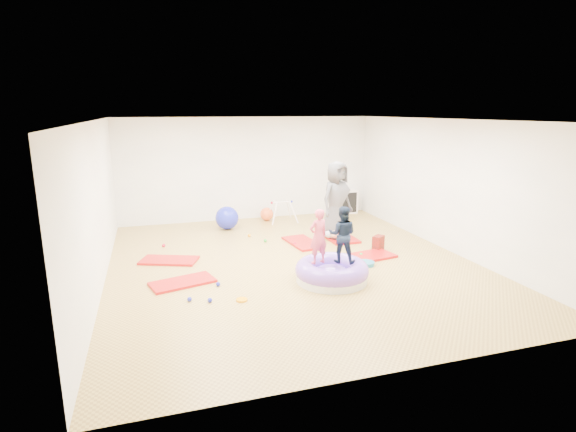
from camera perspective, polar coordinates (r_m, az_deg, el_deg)
name	(u,v)px	position (r m, az deg, el deg)	size (l,w,h in m)	color
room	(293,194)	(8.64, 0.59, 2.79)	(7.01, 8.01, 2.81)	tan
gym_mat_front_left	(183,282)	(8.20, -13.23, -8.20)	(1.09, 0.55, 0.05)	red
gym_mat_mid_left	(169,260)	(9.40, -14.86, -5.46)	(1.12, 0.56, 0.05)	red
gym_mat_center_back	(303,243)	(10.28, 1.88, -3.40)	(1.15, 0.57, 0.05)	red
gym_mat_right	(366,257)	(9.45, 9.93, -5.10)	(1.19, 0.59, 0.05)	red
gym_mat_rear_right	(338,236)	(10.83, 6.35, -2.58)	(1.26, 0.63, 0.05)	red
inflatable_cushion	(332,272)	(8.10, 5.57, -7.12)	(1.31, 1.31, 0.41)	silver
child_pink	(318,234)	(7.87, 3.87, -2.25)	(0.36, 0.24, 0.99)	#E54A65
child_navy	(342,232)	(7.96, 6.92, -2.01)	(0.50, 0.39, 1.02)	#121C30
adult_caregiver	(336,199)	(10.53, 6.17, 2.10)	(0.87, 0.57, 1.78)	#4C4D50
infant	(332,234)	(10.53, 5.63, -2.24)	(0.38, 0.38, 0.22)	silver
ball_pit_balls	(247,259)	(9.16, -5.18, -5.47)	(3.99, 3.59, 0.08)	#1C24C0
exercise_ball_blue	(227,218)	(11.54, -7.75, -0.24)	(0.59, 0.59, 0.59)	#1C24C0
exercise_ball_orange	(267,214)	(12.39, -2.72, 0.26)	(0.36, 0.36, 0.36)	orange
infant_play_gym	(282,208)	(12.13, -0.80, 0.97)	(0.75, 0.71, 0.57)	white
cube_shelf	(345,202)	(13.33, 7.27, 1.81)	(0.68, 0.34, 0.68)	white
balance_disc	(366,263)	(9.00, 9.86, -5.96)	(0.34, 0.34, 0.07)	#1D6F92
backpack	(378,243)	(9.98, 11.39, -3.37)	(0.28, 0.17, 0.32)	#A31405
yellow_toy	(242,300)	(7.35, -5.89, -10.54)	(0.18, 0.18, 0.03)	#F89C00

